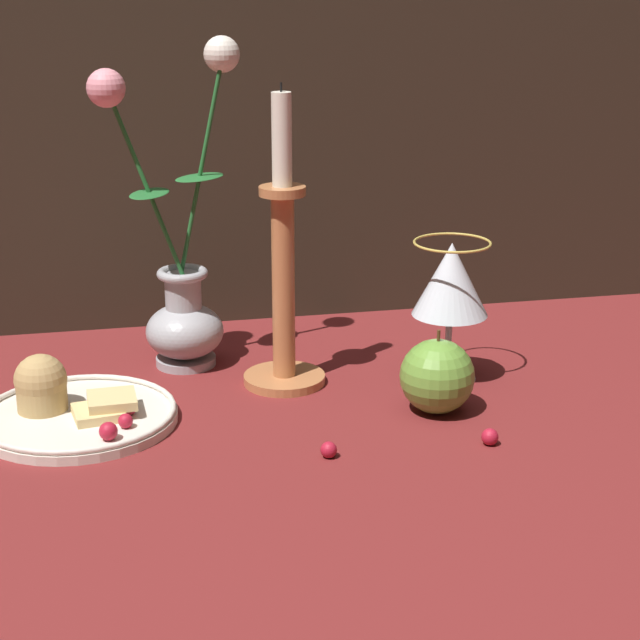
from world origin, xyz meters
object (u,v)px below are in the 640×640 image
(wine_glass, at_px, (451,284))
(candlestick, at_px, (288,284))
(vase, at_px, (181,283))
(apple_beside_vase, at_px, (437,376))
(plate_with_pastries, at_px, (70,407))

(wine_glass, bearing_deg, candlestick, 171.76)
(vase, xyz_separation_m, apple_beside_vase, (0.25, -0.20, -0.06))
(candlestick, bearing_deg, wine_glass, -8.24)
(candlestick, distance_m, apple_beside_vase, 0.20)
(wine_glass, bearing_deg, vase, 159.65)
(candlestick, relative_size, apple_beside_vase, 3.67)
(plate_with_pastries, height_order, wine_glass, wine_glass)
(plate_with_pastries, distance_m, apple_beside_vase, 0.39)
(vase, xyz_separation_m, candlestick, (0.11, -0.08, 0.02))
(vase, height_order, candlestick, vase)
(candlestick, bearing_deg, plate_with_pastries, -165.60)
(apple_beside_vase, bearing_deg, plate_with_pastries, 172.24)
(wine_glass, relative_size, candlestick, 0.48)
(plate_with_pastries, bearing_deg, candlestick, 14.40)
(apple_beside_vase, bearing_deg, wine_glass, 64.67)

